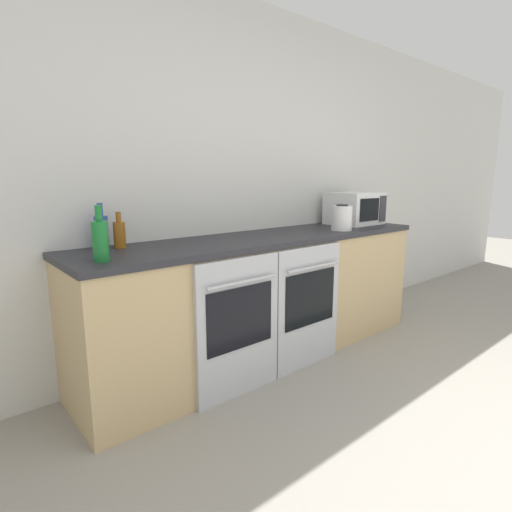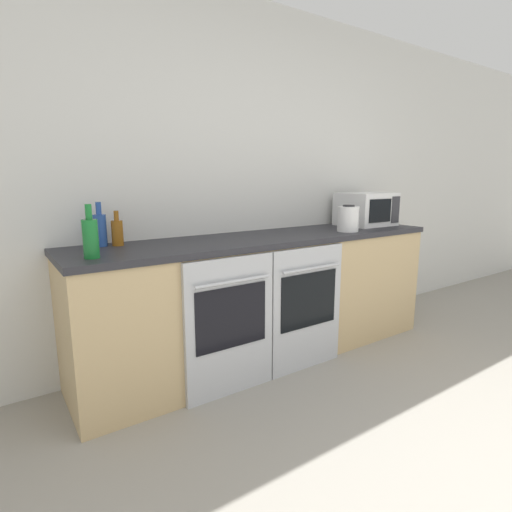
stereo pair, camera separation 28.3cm
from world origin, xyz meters
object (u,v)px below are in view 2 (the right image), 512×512
(oven_right, at_px, (307,308))
(microwave, at_px, (366,209))
(oven_left, at_px, (231,326))
(kettle, at_px, (348,219))
(bottle_green, at_px, (91,237))
(bottle_blue, at_px, (100,229))
(bottle_amber, at_px, (117,232))

(oven_right, bearing_deg, microwave, 20.72)
(oven_left, xyz_separation_m, oven_right, (0.61, 0.00, 0.00))
(kettle, bearing_deg, microwave, 24.69)
(microwave, xyz_separation_m, bottle_green, (-2.33, -0.20, -0.03))
(oven_left, relative_size, bottle_blue, 3.24)
(microwave, distance_m, bottle_green, 2.34)
(microwave, height_order, bottle_blue, microwave)
(microwave, bearing_deg, oven_right, -159.28)
(oven_left, xyz_separation_m, bottle_amber, (-0.50, 0.50, 0.56))
(oven_left, bearing_deg, bottle_green, 166.12)
(bottle_amber, relative_size, bottle_blue, 0.80)
(bottle_green, distance_m, bottle_blue, 0.38)
(oven_left, height_order, bottle_green, bottle_green)
(oven_left, xyz_separation_m, kettle, (1.17, 0.17, 0.57))
(microwave, distance_m, kettle, 0.49)
(microwave, bearing_deg, bottle_blue, 175.90)
(oven_right, bearing_deg, bottle_green, 172.40)
(microwave, height_order, kettle, microwave)
(bottle_amber, xyz_separation_m, kettle, (1.67, -0.33, 0.01))
(oven_left, bearing_deg, oven_right, 0.00)
(oven_right, bearing_deg, oven_left, 180.00)
(bottle_blue, bearing_deg, bottle_green, -110.15)
(bottle_green, bearing_deg, bottle_blue, 69.85)
(bottle_amber, distance_m, bottle_blue, 0.10)
(oven_left, relative_size, microwave, 1.93)
(oven_right, bearing_deg, bottle_amber, 155.64)
(bottle_amber, xyz_separation_m, bottle_blue, (-0.09, 0.03, 0.02))
(microwave, bearing_deg, bottle_amber, 176.59)
(bottle_blue, bearing_deg, kettle, -11.62)
(oven_right, xyz_separation_m, bottle_blue, (-1.20, 0.54, 0.58))
(kettle, bearing_deg, bottle_green, 179.87)
(bottle_blue, bearing_deg, oven_left, -42.26)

